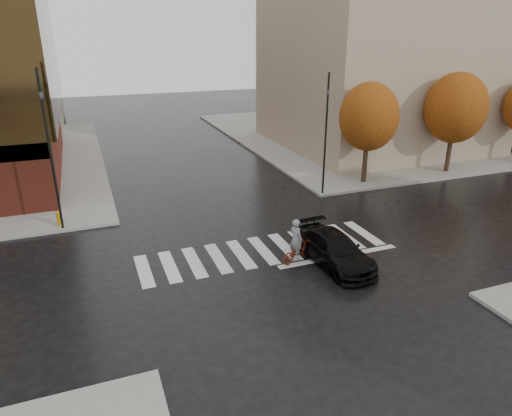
{
  "coord_description": "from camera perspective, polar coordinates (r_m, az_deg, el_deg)",
  "views": [
    {
      "loc": [
        -7.16,
        -17.29,
        9.62
      ],
      "look_at": [
        -0.19,
        0.94,
        2.0
      ],
      "focal_mm": 32.0,
      "sensor_mm": 36.0,
      "label": 1
    }
  ],
  "objects": [
    {
      "name": "fire_hydrant",
      "position": [
        25.76,
        -23.42,
        -1.05
      ],
      "size": [
        0.28,
        0.28,
        0.79
      ],
      "color": "#C0860B",
      "rests_on": "sidewalk_nw"
    },
    {
      "name": "tree_ne_b",
      "position": [
        34.9,
        23.7,
        11.35
      ],
      "size": [
        4.2,
        4.2,
        6.89
      ],
      "color": "black",
      "rests_on": "sidewalk_ne"
    },
    {
      "name": "sidewalk_ne",
      "position": [
        48.48,
        15.31,
        9.23
      ],
      "size": [
        30.0,
        30.0,
        0.15
      ],
      "primitive_type": "cube",
      "color": "gray",
      "rests_on": "ground"
    },
    {
      "name": "manhole",
      "position": [
        20.54,
        10.4,
        -6.96
      ],
      "size": [
        0.7,
        0.7,
        0.01
      ],
      "primitive_type": "cylinder",
      "rotation": [
        0.0,
        0.0,
        0.24
      ],
      "color": "#4A391A",
      "rests_on": "ground"
    },
    {
      "name": "crosswalk",
      "position": [
        21.45,
        0.91,
        -5.3
      ],
      "size": [
        12.0,
        3.0,
        0.01
      ],
      "primitive_type": "cube",
      "color": "silver",
      "rests_on": "ground"
    },
    {
      "name": "sedan",
      "position": [
        20.3,
        9.79,
        -5.14
      ],
      "size": [
        2.16,
        4.78,
        1.36
      ],
      "primitive_type": "imported",
      "rotation": [
        0.0,
        0.0,
        0.06
      ],
      "color": "black",
      "rests_on": "ground"
    },
    {
      "name": "traffic_light_nw",
      "position": [
        24.14,
        -24.54,
        7.74
      ],
      "size": [
        0.22,
        0.19,
        7.91
      ],
      "rotation": [
        0.0,
        0.0,
        -1.71
      ],
      "color": "black",
      "rests_on": "sidewalk_nw"
    },
    {
      "name": "traffic_light_ne",
      "position": [
        27.68,
        8.76,
        9.97
      ],
      "size": [
        0.18,
        0.21,
        7.26
      ],
      "rotation": [
        0.0,
        0.0,
        2.95
      ],
      "color": "black",
      "rests_on": "sidewalk_ne"
    },
    {
      "name": "ground",
      "position": [
        21.04,
        1.41,
        -5.88
      ],
      "size": [
        120.0,
        120.0,
        0.0
      ],
      "primitive_type": "plane",
      "color": "black",
      "rests_on": "ground"
    },
    {
      "name": "cyclist",
      "position": [
        20.29,
        5.13,
        -4.87
      ],
      "size": [
        1.88,
        1.22,
        2.02
      ],
      "rotation": [
        0.0,
        0.0,
        1.94
      ],
      "color": "maroon",
      "rests_on": "ground"
    },
    {
      "name": "tree_ne_a",
      "position": [
        30.51,
        13.94,
        10.98
      ],
      "size": [
        3.8,
        3.8,
        6.5
      ],
      "color": "black",
      "rests_on": "sidewalk_ne"
    },
    {
      "name": "building_ne_tan",
      "position": [
        41.95,
        15.18,
        20.0
      ],
      "size": [
        16.0,
        16.0,
        18.0
      ],
      "primitive_type": "cube",
      "color": "tan",
      "rests_on": "sidewalk_ne"
    }
  ]
}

